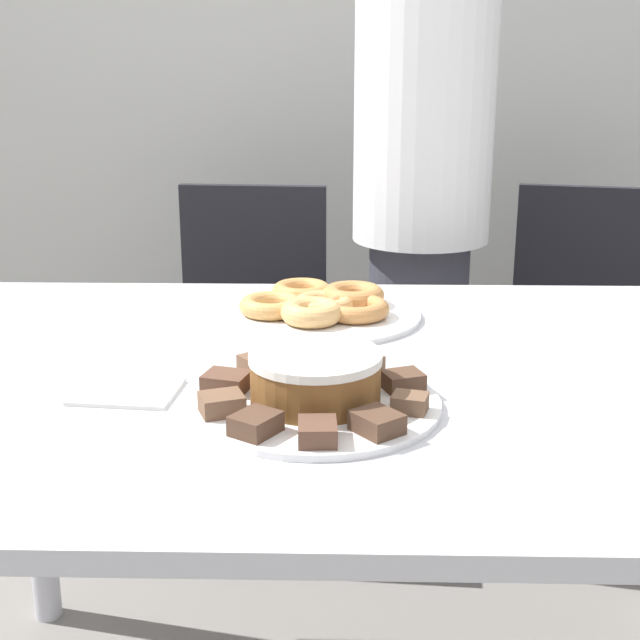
{
  "coord_description": "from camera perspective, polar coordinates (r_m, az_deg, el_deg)",
  "views": [
    {
      "loc": [
        -0.05,
        -1.27,
        1.23
      ],
      "look_at": [
        -0.08,
        0.06,
        0.83
      ],
      "focal_mm": 50.0,
      "sensor_mm": 36.0,
      "label": 1
    }
  ],
  "objects": [
    {
      "name": "lamington_2",
      "position": [
        1.31,
        -3.73,
        -2.91
      ],
      "size": [
        0.08,
        0.08,
        0.03
      ],
      "rotation": [
        0.0,
        0.0,
        2.25
      ],
      "color": "brown",
      "rests_on": "plate_cake"
    },
    {
      "name": "donut_0",
      "position": [
        1.61,
        0.22,
        1.02
      ],
      "size": [
        0.11,
        0.11,
        0.03
      ],
      "color": "#E5AD66",
      "rests_on": "plate_donuts"
    },
    {
      "name": "frosted_cake",
      "position": [
        1.2,
        -0.3,
        -3.65
      ],
      "size": [
        0.18,
        0.18,
        0.07
      ],
      "color": "brown",
      "rests_on": "plate_cake"
    },
    {
      "name": "donut_5",
      "position": [
        1.58,
        2.25,
        0.74
      ],
      "size": [
        0.12,
        0.12,
        0.03
      ],
      "color": "#C68447",
      "rests_on": "plate_donuts"
    },
    {
      "name": "lamington_1",
      "position": [
        1.33,
        -0.41,
        -2.54
      ],
      "size": [
        0.04,
        0.05,
        0.03
      ],
      "rotation": [
        0.0,
        0.0,
        1.62
      ],
      "color": "brown",
      "rests_on": "plate_cake"
    },
    {
      "name": "office_chair_left",
      "position": [
        2.39,
        -4.7,
        -3.06
      ],
      "size": [
        0.47,
        0.47,
        0.88
      ],
      "rotation": [
        0.0,
        0.0,
        -0.07
      ],
      "color": "black",
      "rests_on": "ground_plane"
    },
    {
      "name": "lamington_6",
      "position": [
        1.09,
        -0.16,
        -7.16
      ],
      "size": [
        0.05,
        0.06,
        0.02
      ],
      "rotation": [
        0.0,
        0.0,
        4.76
      ],
      "color": "brown",
      "rests_on": "plate_cake"
    },
    {
      "name": "lamington_9",
      "position": [
        1.25,
        5.32,
        -3.89
      ],
      "size": [
        0.07,
        0.06,
        0.02
      ],
      "rotation": [
        0.0,
        0.0,
        6.64
      ],
      "color": "#513828",
      "rests_on": "plate_cake"
    },
    {
      "name": "lamington_3",
      "position": [
        1.25,
        -6.01,
        -3.96
      ],
      "size": [
        0.07,
        0.06,
        0.03
      ],
      "rotation": [
        0.0,
        0.0,
        2.87
      ],
      "color": "brown",
      "rests_on": "plate_cake"
    },
    {
      "name": "plate_donuts",
      "position": [
        1.61,
        0.22,
        0.33
      ],
      "size": [
        0.35,
        0.35,
        0.01
      ],
      "color": "white",
      "rests_on": "table"
    },
    {
      "name": "donut_3",
      "position": [
        1.6,
        -3.14,
        0.94
      ],
      "size": [
        0.12,
        0.12,
        0.03
      ],
      "color": "tan",
      "rests_on": "plate_donuts"
    },
    {
      "name": "office_chair_right",
      "position": [
        2.46,
        16.46,
        -3.12
      ],
      "size": [
        0.53,
        0.53,
        0.88
      ],
      "rotation": [
        0.0,
        0.0,
        -0.22
      ],
      "color": "black",
      "rests_on": "ground_plane"
    },
    {
      "name": "donut_4",
      "position": [
        1.55,
        -0.54,
        0.5
      ],
      "size": [
        0.11,
        0.11,
        0.04
      ],
      "color": "#E5AD66",
      "rests_on": "plate_donuts"
    },
    {
      "name": "table",
      "position": [
        1.39,
        3.19,
        -6.56
      ],
      "size": [
        1.53,
        1.03,
        0.77
      ],
      "color": "silver",
      "rests_on": "ground_plane"
    },
    {
      "name": "lamington_5",
      "position": [
        1.11,
        -4.15,
        -6.63
      ],
      "size": [
        0.07,
        0.07,
        0.03
      ],
      "rotation": [
        0.0,
        0.0,
        4.13
      ],
      "color": "#513828",
      "rests_on": "plate_cake"
    },
    {
      "name": "lamington_8",
      "position": [
        1.18,
        5.76,
        -5.3
      ],
      "size": [
        0.05,
        0.05,
        0.02
      ],
      "rotation": [
        0.0,
        0.0,
        6.02
      ],
      "color": "brown",
      "rests_on": "plate_cake"
    },
    {
      "name": "donut_2",
      "position": [
        1.7,
        -1.19,
        1.9
      ],
      "size": [
        0.11,
        0.11,
        0.03
      ],
      "color": "#D18E4C",
      "rests_on": "plate_donuts"
    },
    {
      "name": "donut_1",
      "position": [
        1.65,
        2.11,
        1.58
      ],
      "size": [
        0.12,
        0.12,
        0.04
      ],
      "color": "#C68447",
      "rests_on": "plate_donuts"
    },
    {
      "name": "plate_cake",
      "position": [
        1.22,
        -0.3,
        -5.4
      ],
      "size": [
        0.34,
        0.34,
        0.01
      ],
      "color": "white",
      "rests_on": "table"
    },
    {
      "name": "lamington_0",
      "position": [
        1.31,
        2.95,
        -2.93
      ],
      "size": [
        0.06,
        0.06,
        0.02
      ],
      "rotation": [
        0.0,
        0.0,
        0.99
      ],
      "color": "brown",
      "rests_on": "plate_cake"
    },
    {
      "name": "lamington_4",
      "position": [
        1.18,
        -6.31,
        -5.35
      ],
      "size": [
        0.07,
        0.06,
        0.03
      ],
      "rotation": [
        0.0,
        0.0,
        3.5
      ],
      "color": "brown",
      "rests_on": "plate_cake"
    },
    {
      "name": "wall_back",
      "position": [
        2.88,
        2.38,
        18.34
      ],
      "size": [
        8.0,
        0.05,
        2.6
      ],
      "color": "beige",
      "rests_on": "ground_plane"
    },
    {
      "name": "lamington_7",
      "position": [
        1.12,
        3.75,
        -6.56
      ],
      "size": [
        0.07,
        0.08,
        0.03
      ],
      "rotation": [
        0.0,
        0.0,
        5.39
      ],
      "color": "#513828",
      "rests_on": "plate_cake"
    },
    {
      "name": "napkin",
      "position": [
        1.29,
        -12.27,
        -4.49
      ],
      "size": [
        0.15,
        0.13,
        0.01
      ],
      "color": "white",
      "rests_on": "table"
    },
    {
      "name": "person_standing",
      "position": [
        2.13,
        6.46,
        6.46
      ],
      "size": [
        0.32,
        0.32,
        1.6
      ],
      "color": "#383842",
      "rests_on": "ground_plane"
    }
  ]
}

